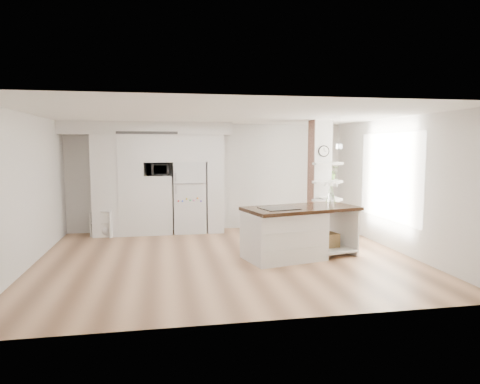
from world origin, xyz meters
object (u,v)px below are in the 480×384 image
object	(u,v)px
refrigerator	(189,197)
bookshelf	(104,225)
floor_plant_a	(345,235)
kitchen_island	(289,232)

from	to	relation	value
refrigerator	bookshelf	distance (m)	2.12
bookshelf	floor_plant_a	bearing A→B (deg)	2.73
refrigerator	floor_plant_a	world-z (taller)	refrigerator
refrigerator	floor_plant_a	size ratio (longest dim) A/B	3.63
bookshelf	refrigerator	bearing A→B (deg)	28.44
kitchen_island	floor_plant_a	size ratio (longest dim) A/B	4.86
refrigerator	floor_plant_a	xyz separation A→B (m)	(3.18, -2.11, -0.63)
refrigerator	floor_plant_a	bearing A→B (deg)	-33.58
kitchen_island	bookshelf	bearing A→B (deg)	130.38
bookshelf	kitchen_island	bearing A→B (deg)	-12.89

